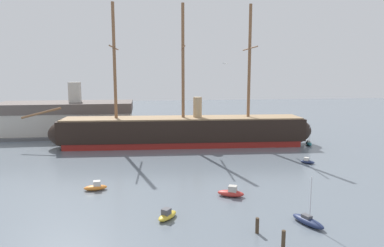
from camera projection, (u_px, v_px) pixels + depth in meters
tall_ship at (183, 131)px, 87.33m from camera, size 72.99×16.76×35.09m
motorboat_foreground_left at (167, 215)px, 43.70m from camera, size 3.25×3.57×1.44m
sailboat_foreground_right at (308, 221)px, 42.05m from camera, size 3.05×4.89×6.12m
motorboat_near_centre at (231, 193)px, 51.67m from camera, size 4.34×3.17×1.68m
motorboat_mid_left at (96, 187)px, 54.44m from camera, size 3.69×1.87×1.49m
motorboat_alongside_stern at (307, 161)px, 70.42m from camera, size 2.94×2.93×1.23m
sailboat_far_left at (79, 146)px, 84.90m from camera, size 3.75×2.80×4.81m
sailboat_far_right at (309, 143)px, 88.29m from camera, size 2.35×4.46×5.56m
dinghy_distant_centre at (192, 139)px, 94.55m from camera, size 2.29×2.06×0.51m
mooring_piling_nearest at (283, 239)px, 36.36m from camera, size 0.42×0.42×1.98m
mooring_piling_left_pair at (257, 226)px, 39.80m from camera, size 0.43×0.43×1.85m
dockside_warehouse_left at (67, 118)px, 102.54m from camera, size 41.71×18.32×15.64m
seagull_in_flight at (225, 64)px, 46.12m from camera, size 0.93×0.84×0.13m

